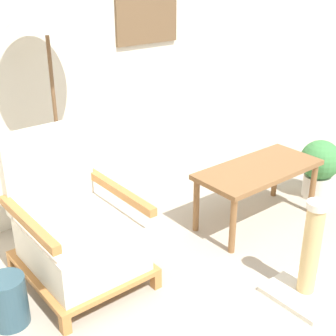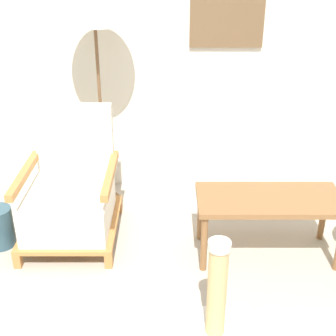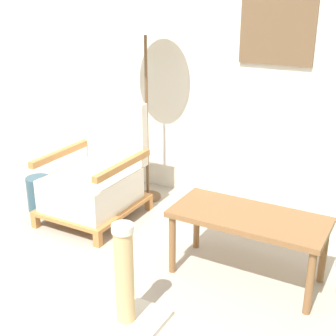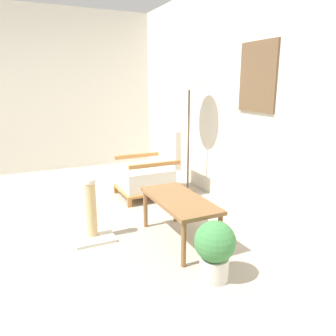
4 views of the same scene
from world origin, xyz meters
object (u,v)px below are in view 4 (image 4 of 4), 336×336
(floor_lamp, at_px, (189,84))
(coffee_table, at_px, (179,204))
(vase, at_px, (129,177))
(scratching_post, at_px, (92,220))
(armchair, at_px, (150,173))
(potted_plant, at_px, (215,248))

(floor_lamp, distance_m, coffee_table, 1.76)
(coffee_table, distance_m, vase, 1.85)
(floor_lamp, distance_m, vase, 1.62)
(vase, height_order, scratching_post, scratching_post)
(floor_lamp, height_order, coffee_table, floor_lamp)
(vase, xyz_separation_m, scratching_post, (1.42, -0.85, 0.05))
(armchair, xyz_separation_m, floor_lamp, (0.17, 0.49, 1.17))
(scratching_post, bearing_deg, armchair, 133.49)
(floor_lamp, xyz_separation_m, vase, (-0.66, -0.63, -1.34))
(armchair, bearing_deg, scratching_post, -46.51)
(potted_plant, bearing_deg, scratching_post, -147.57)
(coffee_table, bearing_deg, potted_plant, -3.92)
(floor_lamp, relative_size, potted_plant, 3.39)
(armchair, height_order, vase, armchair)
(armchair, xyz_separation_m, potted_plant, (2.04, -0.29, -0.04))
(armchair, bearing_deg, vase, -164.24)
(potted_plant, bearing_deg, floor_lamp, 157.36)
(floor_lamp, xyz_separation_m, coffee_table, (1.17, -0.73, -1.10))
(vase, distance_m, scratching_post, 1.66)
(vase, bearing_deg, floor_lamp, 43.49)
(floor_lamp, bearing_deg, potted_plant, -22.64)
(armchair, distance_m, vase, 0.53)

